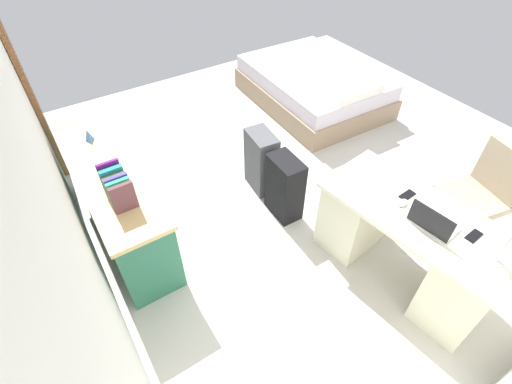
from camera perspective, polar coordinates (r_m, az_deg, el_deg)
The scene contains 16 objects.
ground_plane at distance 4.10m, azimuth 6.22°, elevation 1.65°, with size 5.90×5.90×0.00m, color beige.
wall_back at distance 2.65m, azimuth -31.33°, elevation 7.21°, with size 4.90×0.10×2.84m, color silver.
door_wooden at distance 4.53m, azimuth -32.13°, elevation 15.10°, with size 0.88×0.05×2.04m, color brown.
desk at distance 3.23m, azimuth 21.97°, elevation -7.27°, with size 1.51×0.85×0.73m.
office_chair at distance 3.79m, azimuth 30.38°, elevation -1.16°, with size 0.54×0.54×0.94m.
credenza at distance 3.55m, azimuth -20.35°, elevation -1.19°, with size 1.80×0.48×0.75m.
bed at distance 5.35m, azimuth 8.77°, elevation 15.59°, with size 1.95×1.46×0.58m.
suitcase_black at distance 3.54m, azimuth 4.38°, elevation 0.69°, with size 0.36×0.22×0.65m, color black.
suitcase_spare_grey at distance 3.81m, azimuth 0.81°, elevation 4.66°, with size 0.36×0.22×0.66m, color #4C4C51.
laptop at distance 2.89m, azimuth 25.31°, elevation -4.20°, with size 0.34×0.26×0.21m.
computer_mouse at distance 3.00m, azimuth 21.41°, elevation -1.54°, with size 0.06×0.10×0.03m, color white.
cell_phone_near_laptop at distance 2.99m, azimuth 30.25°, elevation -5.80°, with size 0.07×0.14×0.01m, color black.
cell_phone_by_mouse at distance 3.09m, azimuth 22.05°, elevation -0.44°, with size 0.07×0.14×0.01m, color black.
desk_lamp at distance 2.75m, azimuth 34.00°, elevation -4.97°, with size 0.16×0.11×0.34m.
book_row at distance 2.94m, azimuth -20.34°, elevation 0.79°, with size 0.35×0.17×0.24m.
figurine_small at distance 3.66m, azimuth -24.17°, elevation 7.91°, with size 0.08×0.08×0.11m, color #4C7FBF.
Camera 1 is at (-2.30, 2.01, 2.74)m, focal length 26.27 mm.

